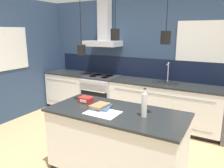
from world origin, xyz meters
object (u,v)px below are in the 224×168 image
at_px(bottle_on_island, 144,105).
at_px(red_supply_box, 86,100).
at_px(oven_range, 101,95).
at_px(book_stack, 101,106).

distance_m(bottle_on_island, red_supply_box, 0.93).
bearing_deg(oven_range, bottle_on_island, -46.08).
relative_size(book_stack, red_supply_box, 1.78).
distance_m(oven_range, red_supply_box, 1.97).
bearing_deg(bottle_on_island, red_supply_box, 174.05).
height_order(oven_range, bottle_on_island, bottle_on_island).
xyz_separation_m(bottle_on_island, book_stack, (-0.60, -0.01, -0.12)).
bearing_deg(red_supply_box, oven_range, 115.69).
bearing_deg(bottle_on_island, book_stack, -178.80).
bearing_deg(book_stack, bottle_on_island, 1.20).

